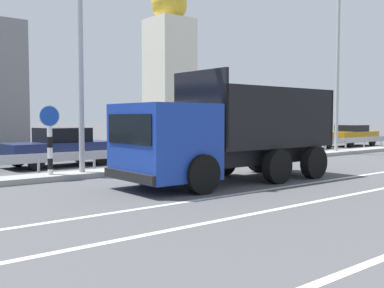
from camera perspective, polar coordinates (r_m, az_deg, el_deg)
ground_plane at (r=14.95m, az=1.37°, el=-4.29°), size 320.00×320.00×0.00m
lane_strip_0 at (r=12.94m, az=10.71°, el=-5.53°), size 62.53×0.16×0.01m
lane_strip_1 at (r=11.81m, az=17.90°, el=-6.48°), size 62.53×0.16×0.01m
median_island at (r=17.00m, az=-4.39°, el=-3.06°), size 34.39×1.10×0.18m
median_guardrail at (r=17.86m, az=-6.40°, el=-1.22°), size 62.53×0.09×0.78m
dump_truck at (r=13.38m, az=2.18°, el=0.15°), size 7.51×2.77×3.36m
median_road_sign at (r=14.94m, az=-17.61°, el=0.29°), size 0.67×0.16×2.38m
street_lamp_1 at (r=15.60m, az=-13.75°, el=17.07°), size 0.70×2.69×10.31m
street_lamp_2 at (r=26.02m, az=18.30°, el=11.85°), size 0.71×2.09×10.86m
parked_car_4 at (r=19.21m, az=-16.39°, el=-0.38°), size 4.57×2.21×1.58m
parked_car_5 at (r=21.75m, az=-4.06°, el=0.04°), size 4.19×1.98×1.45m
parked_car_6 at (r=25.87m, az=7.12°, el=0.44°), size 4.72×2.10×1.37m
parked_car_7 at (r=29.48m, az=14.31°, el=0.67°), size 3.85×1.88×1.30m
parked_car_8 at (r=33.41m, az=19.51°, el=1.04°), size 4.45×1.93×1.47m
church_tower at (r=41.28m, az=-2.87°, el=9.96°), size 3.60×3.60×14.65m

